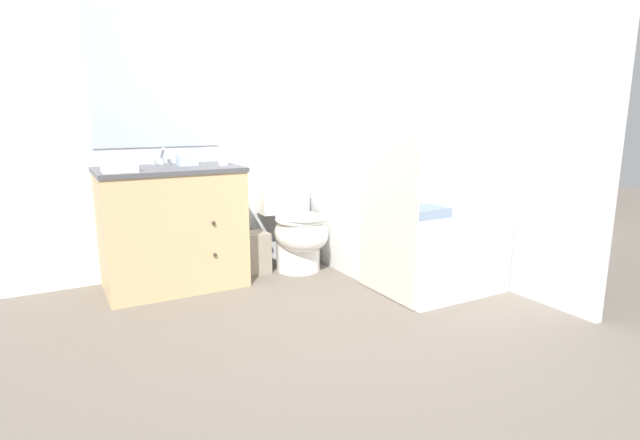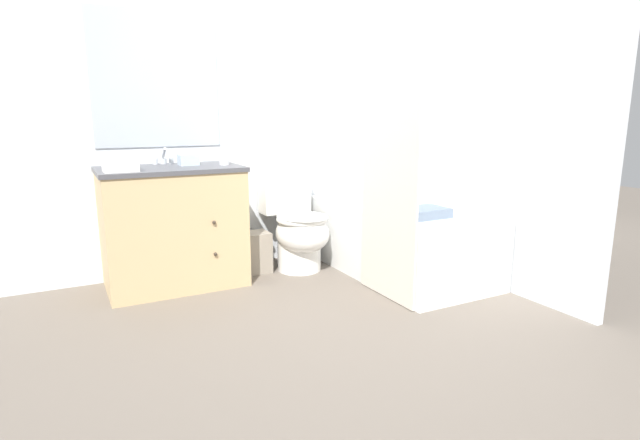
% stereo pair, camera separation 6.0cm
% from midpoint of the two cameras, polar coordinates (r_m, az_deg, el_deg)
% --- Properties ---
extents(ground_plane, '(14.00, 14.00, 0.00)m').
position_cam_midpoint_polar(ground_plane, '(2.81, 6.44, -13.03)').
color(ground_plane, '#6B6056').
extents(wall_back, '(8.00, 0.06, 2.50)m').
position_cam_midpoint_polar(wall_back, '(4.03, -6.98, 12.82)').
color(wall_back, silver).
rests_on(wall_back, ground_plane).
extents(wall_right, '(0.05, 2.64, 2.50)m').
position_cam_midpoint_polar(wall_right, '(3.97, 15.27, 12.49)').
color(wall_right, silver).
rests_on(wall_right, ground_plane).
extents(vanity_cabinet, '(0.94, 0.59, 0.84)m').
position_cam_midpoint_polar(vanity_cabinet, '(3.60, -15.96, -0.61)').
color(vanity_cabinet, tan).
rests_on(vanity_cabinet, ground_plane).
extents(sink_faucet, '(0.14, 0.12, 0.12)m').
position_cam_midpoint_polar(sink_faucet, '(3.73, -17.01, 6.64)').
color(sink_faucet, silver).
rests_on(sink_faucet, vanity_cabinet).
extents(toilet, '(0.40, 0.65, 0.79)m').
position_cam_midpoint_polar(toilet, '(3.85, -2.15, -0.74)').
color(toilet, white).
rests_on(toilet, ground_plane).
extents(bathtub, '(0.78, 1.52, 0.51)m').
position_cam_midpoint_polar(bathtub, '(3.86, 9.25, -2.07)').
color(bathtub, white).
rests_on(bathtub, ground_plane).
extents(shower_curtain, '(0.02, 0.59, 1.98)m').
position_cam_midpoint_polar(shower_curtain, '(3.17, 8.53, 8.35)').
color(shower_curtain, silver).
rests_on(shower_curtain, ground_plane).
extents(wastebasket, '(0.23, 0.20, 0.31)m').
position_cam_midpoint_polar(wastebasket, '(3.84, -7.10, -3.69)').
color(wastebasket, gray).
rests_on(wastebasket, ground_plane).
extents(tissue_box, '(0.13, 0.11, 0.10)m').
position_cam_midpoint_polar(tissue_box, '(3.62, -14.36, 6.72)').
color(tissue_box, silver).
rests_on(tissue_box, vanity_cabinet).
extents(soap_dispenser, '(0.07, 0.07, 0.13)m').
position_cam_midpoint_polar(soap_dispenser, '(3.58, -10.42, 7.13)').
color(soap_dispenser, silver).
rests_on(soap_dispenser, vanity_cabinet).
extents(hand_towel_folded, '(0.20, 0.17, 0.08)m').
position_cam_midpoint_polar(hand_towel_folded, '(3.34, -21.38, 5.89)').
color(hand_towel_folded, white).
rests_on(hand_towel_folded, vanity_cabinet).
extents(bath_towel_folded, '(0.33, 0.24, 0.06)m').
position_cam_midpoint_polar(bath_towel_folded, '(3.40, 12.08, 0.83)').
color(bath_towel_folded, slate).
rests_on(bath_towel_folded, bathtub).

